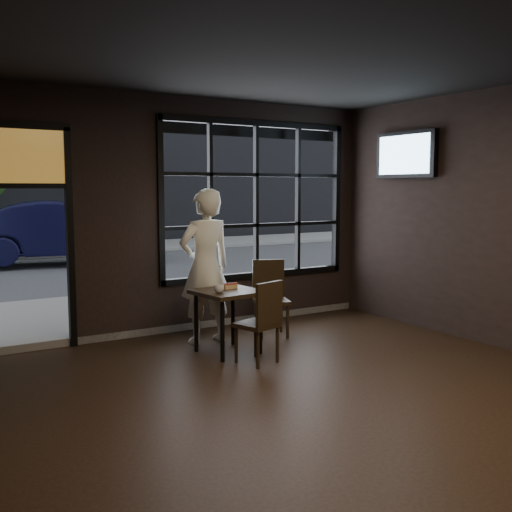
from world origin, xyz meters
TOP-DOWN VIEW (x-y plane):
  - floor at (0.00, 0.00)m, footprint 6.00×7.00m
  - ceiling at (0.00, 0.00)m, footprint 6.00×7.00m
  - window_frame at (1.20, 3.50)m, footprint 3.06×0.12m
  - stained_transom at (-2.10, 3.50)m, footprint 1.20×0.06m
  - cafe_table at (0.01, 2.20)m, footprint 0.79×0.79m
  - chair_near at (0.08, 1.67)m, footprint 0.51×0.51m
  - chair_window at (0.90, 2.62)m, footprint 0.56×0.56m
  - man at (0.00, 2.78)m, footprint 0.74×0.51m
  - hotdog at (0.08, 2.28)m, footprint 0.21×0.10m
  - cup at (-0.17, 2.09)m, footprint 0.13×0.13m
  - tv at (2.93, 2.24)m, footprint 0.13×1.11m
  - navy_car at (0.45, 11.79)m, footprint 4.93×2.50m
  - tree_right at (3.14, 14.91)m, footprint 2.13×2.13m

SIDE VIEW (x-z plane):
  - floor at x=0.00m, z-range -0.02..0.00m
  - cafe_table at x=0.01m, z-range 0.00..0.77m
  - chair_near at x=0.08m, z-range 0.00..0.95m
  - chair_window at x=0.90m, z-range 0.00..1.01m
  - hotdog at x=0.08m, z-range 0.76..0.82m
  - cup at x=-0.17m, z-range 0.76..0.86m
  - navy_car at x=0.45m, z-range 0.10..1.65m
  - man at x=0.00m, z-range 0.00..1.97m
  - window_frame at x=1.20m, z-range 0.66..2.94m
  - stained_transom at x=-2.10m, z-range 2.00..2.70m
  - tv at x=2.93m, z-range 2.12..2.77m
  - tree_right at x=3.14m, z-range 0.74..4.38m
  - ceiling at x=0.00m, z-range 3.20..3.22m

